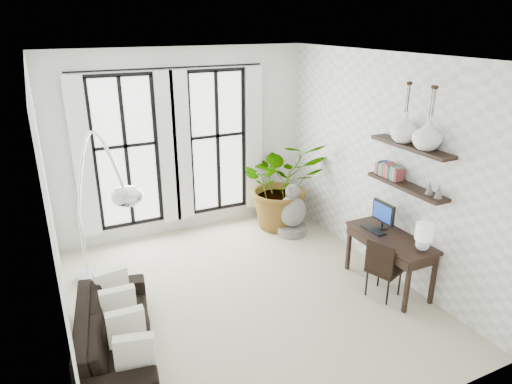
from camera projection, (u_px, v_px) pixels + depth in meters
floor at (245, 296)px, 6.33m from camera, size 5.00×5.00×0.00m
ceiling at (242, 57)px, 5.20m from camera, size 5.00×5.00×0.00m
wall_left at (51, 220)px, 4.85m from camera, size 0.00×5.00×5.00m
wall_right at (383, 165)px, 6.68m from camera, size 0.00×5.00×5.00m
wall_back at (184, 143)px, 7.87m from camera, size 4.50×0.00×4.50m
windows at (174, 148)px, 7.74m from camera, size 3.26×0.13×2.65m
wall_shelves at (406, 169)px, 6.08m from camera, size 0.25×1.30×0.60m
sofa at (115, 332)px, 5.13m from camera, size 1.10×2.14×0.60m
throw_pillows at (122, 315)px, 5.10m from camera, size 0.40×1.52×0.40m
plant at (282, 183)px, 8.21m from camera, size 1.75×1.60×1.67m
desk at (393, 241)px, 6.29m from camera, size 0.57×1.34×1.18m
desk_chair at (382, 266)px, 6.14m from camera, size 0.52×0.52×0.85m
arc_lamp at (95, 173)px, 5.40m from camera, size 0.74×2.14×2.43m
buddha at (292, 213)px, 8.04m from camera, size 0.52×0.52×0.94m
vase_a at (428, 134)px, 5.64m from camera, size 0.37×0.37×0.38m
vase_b at (405, 128)px, 5.98m from camera, size 0.37×0.37×0.38m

